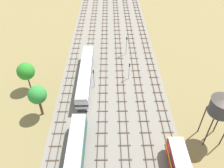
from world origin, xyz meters
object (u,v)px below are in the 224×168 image
at_px(signal_post_nearest, 126,43).
at_px(passenger_coach_left_mid, 85,73).
at_px(water_tower, 222,106).
at_px(signal_post_mid, 94,76).
at_px(signal_post_near, 129,69).
at_px(diesel_railcar_left_near, 74,165).

bearing_deg(signal_post_nearest, passenger_coach_left_mid, -130.55).
bearing_deg(water_tower, signal_post_mid, 145.89).
height_order(water_tower, signal_post_near, water_tower).
xyz_separation_m(passenger_coach_left_mid, signal_post_near, (11.04, 1.03, 0.47)).
xyz_separation_m(water_tower, signal_post_near, (-14.43, 18.96, -5.80)).
relative_size(water_tower, signal_post_near, 2.23).
distance_m(diesel_railcar_left_near, passenger_coach_left_mid, 25.01).
xyz_separation_m(diesel_railcar_left_near, passenger_coach_left_mid, (0.00, 25.01, 0.02)).
distance_m(passenger_coach_left_mid, water_tower, 31.77).
relative_size(passenger_coach_left_mid, water_tower, 2.05).
distance_m(signal_post_nearest, signal_post_mid, 17.47).
distance_m(diesel_railcar_left_near, water_tower, 27.17).
relative_size(signal_post_nearest, signal_post_mid, 1.10).
height_order(diesel_railcar_left_near, signal_post_near, signal_post_near).
distance_m(water_tower, signal_post_nearest, 34.44).
xyz_separation_m(diesel_railcar_left_near, signal_post_nearest, (11.04, 37.91, 1.09)).
height_order(water_tower, signal_post_nearest, water_tower).
bearing_deg(signal_post_near, passenger_coach_left_mid, -174.66).
bearing_deg(diesel_railcar_left_near, signal_post_mid, 84.48).
bearing_deg(signal_post_nearest, signal_post_near, -90.00).
xyz_separation_m(passenger_coach_left_mid, signal_post_nearest, (11.04, 12.90, 1.08)).
distance_m(water_tower, signal_post_near, 24.53).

